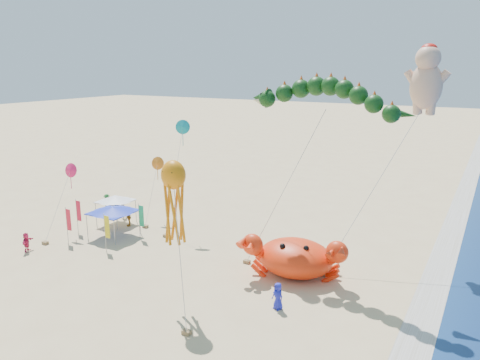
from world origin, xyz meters
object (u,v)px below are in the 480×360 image
(octopus_kite, at_px, (174,196))
(dragon_kite, at_px, (324,102))
(crab_inflatable, at_px, (295,257))
(canopy_white, at_px, (115,199))
(canopy_blue, at_px, (113,210))
(cherub_kite, at_px, (426,78))

(octopus_kite, bearing_deg, dragon_kite, 56.02)
(crab_inflatable, bearing_deg, canopy_white, 173.13)
(canopy_blue, bearing_deg, octopus_kite, -30.03)
(canopy_blue, bearing_deg, canopy_white, 130.37)
(dragon_kite, xyz_separation_m, cherub_kite, (5.52, 7.19, 1.53))
(crab_inflatable, relative_size, canopy_blue, 1.96)
(canopy_white, bearing_deg, canopy_blue, -49.63)
(dragon_kite, relative_size, canopy_white, 4.35)
(dragon_kite, bearing_deg, cherub_kite, 52.47)
(octopus_kite, bearing_deg, canopy_white, 146.11)
(octopus_kite, distance_m, canopy_blue, 14.94)
(canopy_white, bearing_deg, crab_inflatable, -6.87)
(cherub_kite, distance_m, canopy_blue, 28.17)
(crab_inflatable, relative_size, canopy_white, 2.37)
(crab_inflatable, height_order, canopy_blue, crab_inflatable)
(canopy_blue, height_order, canopy_white, same)
(octopus_kite, distance_m, canopy_white, 18.15)
(dragon_kite, height_order, canopy_blue, dragon_kite)
(cherub_kite, bearing_deg, octopus_kite, -125.58)
(dragon_kite, distance_m, canopy_blue, 21.10)
(canopy_white, bearing_deg, cherub_kite, 14.02)
(dragon_kite, distance_m, octopus_kite, 12.25)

